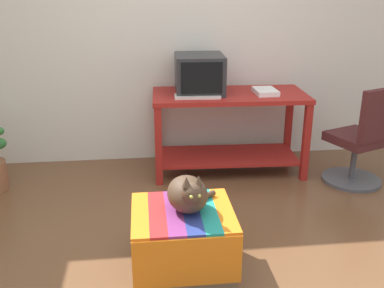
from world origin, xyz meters
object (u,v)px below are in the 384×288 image
Objects in this scene: keyboard at (198,96)px; cat at (188,194)px; ottoman_with_blanket at (183,240)px; book at (265,91)px; desk at (229,118)px; tv_monitor at (199,74)px; office_chair at (361,143)px.

cat is (-0.23, -1.38, -0.25)m from keyboard.
book is at bearing 58.54° from ottoman_with_blanket.
book is 1.80m from ottoman_with_blanket.
keyboard is (-0.31, -0.13, 0.25)m from desk.
book is at bearing -9.63° from tv_monitor.
tv_monitor reaches higher than keyboard.
book reaches higher than ottoman_with_blanket.
tv_monitor is at bearing 81.60° from keyboard.
book is 0.30× the size of office_chair.
tv_monitor is 1.84× the size of book.
book is (0.63, 0.07, 0.01)m from keyboard.
keyboard is at bearing 71.67° from cat.
desk is 1.59× the size of office_chair.
cat reaches higher than ottoman_with_blanket.
book is at bearing 50.54° from cat.
desk is at bearing -43.82° from office_chair.
ottoman_with_blanket is 1.99m from office_chair.
office_chair reaches higher than keyboard.
tv_monitor reaches higher than ottoman_with_blanket.
cat is (-0.27, -1.57, -0.41)m from tv_monitor.
book reaches higher than desk.
book is at bearing -47.92° from office_chair.
desk is at bearing 168.01° from book.
office_chair is at bearing -27.16° from book.
ottoman_with_blanket is at bearing 10.96° from office_chair.
tv_monitor is (-0.27, 0.06, 0.41)m from desk.
tv_monitor is 1.24× the size of keyboard.
tv_monitor is at bearing 167.00° from book.
desk is 1.60m from cat.
office_chair is (0.78, -0.38, -0.39)m from book.
office_chair reaches higher than ottoman_with_blanket.
keyboard is at bearing -174.57° from book.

